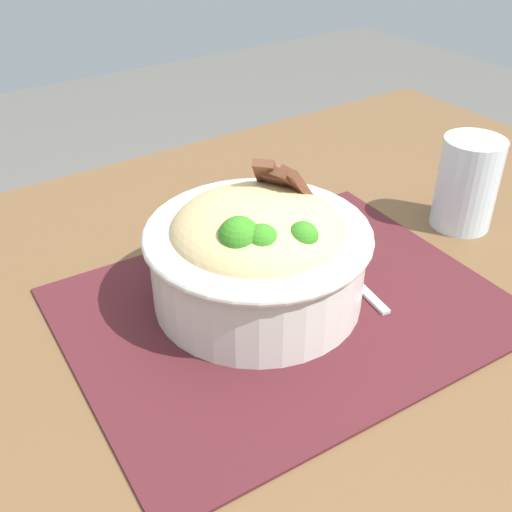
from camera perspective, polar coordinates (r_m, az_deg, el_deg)
The scene contains 5 objects.
table at distance 0.64m, azimuth 0.81°, elevation -9.32°, with size 1.19×0.77×0.71m.
placemat at distance 0.60m, azimuth 2.67°, elevation -4.81°, with size 0.40×0.31×0.00m, color #47191E.
bowl at distance 0.57m, azimuth 0.02°, elevation 0.45°, with size 0.22×0.22×0.13m.
fork at distance 0.64m, azimuth 8.30°, elevation -1.51°, with size 0.04×0.13×0.00m.
drinking_glass at distance 0.75m, azimuth 19.02°, elevation 5.84°, with size 0.07×0.07×0.11m.
Camera 1 is at (-0.27, -0.38, 1.08)m, focal length 43.12 mm.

